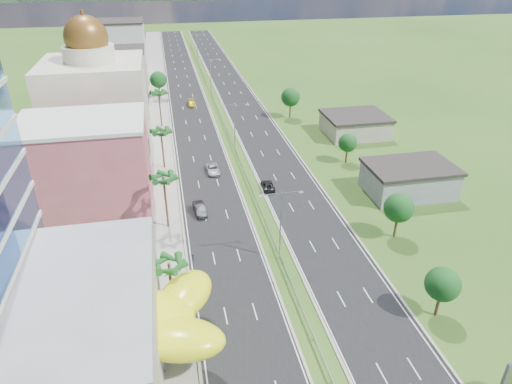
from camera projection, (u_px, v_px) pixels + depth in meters
ground at (299, 305)px, 57.60m from camera, size 500.00×500.00×0.00m
road_left at (188, 101)px, 133.96m from camera, size 11.00×260.00×0.04m
road_right at (238, 99)px, 136.62m from camera, size 11.00×260.00×0.04m
sidewalk_left at (155, 103)px, 132.26m from camera, size 7.00×260.00×0.12m
median_guardrail at (222, 118)px, 119.46m from camera, size 0.10×216.06×0.76m
streetlight_median_b at (281, 219)px, 63.04m from camera, size 6.04×0.25×11.00m
streetlight_median_c at (234, 123)px, 97.58m from camera, size 6.04×0.25×11.00m
streetlight_median_d at (210, 73)px, 136.43m from camera, size 6.04×0.25×11.00m
streetlight_median_e at (197, 45)px, 175.28m from camera, size 6.04×0.25×11.00m
mall_podium at (1, 350)px, 44.16m from camera, size 30.00×24.00×11.00m
lime_canopy at (130, 321)px, 48.24m from camera, size 18.00×15.00×7.40m
pink_shophouse at (87, 166)px, 76.73m from camera, size 20.00×15.00×15.00m
domed_building at (97, 103)px, 94.76m from camera, size 20.00×20.00×28.70m
midrise_grey at (113, 87)px, 118.11m from camera, size 16.00×15.00×16.00m
midrise_beige at (119, 73)px, 137.81m from camera, size 16.00×15.00×13.00m
midrise_white at (122, 50)px, 156.49m from camera, size 16.00×15.00×18.00m
shed_near at (409, 180)px, 82.95m from camera, size 15.00×10.00×5.00m
shed_far at (355, 126)px, 109.35m from camera, size 14.00×12.00×4.40m
palm_tree_b at (169, 266)px, 53.24m from camera, size 3.60×3.60×8.10m
palm_tree_c at (164, 180)px, 69.83m from camera, size 3.60×3.60×9.60m
palm_tree_d at (161, 133)px, 90.14m from camera, size 3.60×3.60×8.60m
palm_tree_e at (159, 94)px, 111.36m from camera, size 3.60×3.60×9.40m
leafy_tree_lfar at (158, 80)px, 134.24m from camera, size 4.90×4.90×8.05m
leafy_tree_ra at (443, 284)px, 53.85m from camera, size 4.20×4.20×6.90m
leafy_tree_rb at (399, 208)px, 68.87m from camera, size 4.55×4.55×7.47m
leafy_tree_rc at (348, 143)px, 93.96m from camera, size 3.85×3.85×6.33m
leafy_tree_rd at (291, 97)px, 118.58m from camera, size 4.90×4.90×8.05m
car_dark_left at (200, 209)px, 77.18m from camera, size 2.27×5.11×1.63m
car_silver_mid_left at (213, 169)px, 91.22m from camera, size 2.60×5.33×1.46m
car_yellow_far_left at (192, 103)px, 129.77m from camera, size 2.13×5.12×1.48m
car_dark_far_right at (268, 185)px, 85.15m from camera, size 2.42×4.82×1.31m
motorcycle at (193, 255)px, 65.98m from camera, size 0.54×1.71×1.09m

